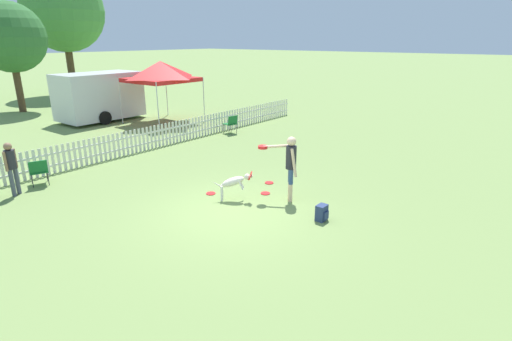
# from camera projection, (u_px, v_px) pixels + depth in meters

# --- Properties ---
(ground_plane) EXTENTS (240.00, 240.00, 0.00)m
(ground_plane) POSITION_uv_depth(u_px,v_px,m) (232.00, 212.00, 10.10)
(ground_plane) COLOR olive
(handler_person) EXTENTS (0.59, 1.15, 1.77)m
(handler_person) POSITION_uv_depth(u_px,v_px,m) (289.00, 160.00, 10.52)
(handler_person) COLOR beige
(handler_person) RESTS_ON ground_plane
(leaping_dog) EXTENTS (0.81, 0.98, 0.82)m
(leaping_dog) POSITION_uv_depth(u_px,v_px,m) (234.00, 182.00, 10.71)
(leaping_dog) COLOR beige
(leaping_dog) RESTS_ON ground_plane
(frisbee_near_handler) EXTENTS (0.26, 0.26, 0.02)m
(frisbee_near_handler) POSITION_uv_depth(u_px,v_px,m) (269.00, 183.00, 12.12)
(frisbee_near_handler) COLOR red
(frisbee_near_handler) RESTS_ON ground_plane
(frisbee_near_dog) EXTENTS (0.26, 0.26, 0.02)m
(frisbee_near_dog) POSITION_uv_depth(u_px,v_px,m) (265.00, 193.00, 11.30)
(frisbee_near_dog) COLOR red
(frisbee_near_dog) RESTS_ON ground_plane
(frisbee_midfield) EXTENTS (0.26, 0.26, 0.02)m
(frisbee_midfield) POSITION_uv_depth(u_px,v_px,m) (211.00, 193.00, 11.28)
(frisbee_midfield) COLOR red
(frisbee_midfield) RESTS_ON ground_plane
(backpack_on_grass) EXTENTS (0.28, 0.25, 0.40)m
(backpack_on_grass) POSITION_uv_depth(u_px,v_px,m) (322.00, 213.00, 9.59)
(backpack_on_grass) COLOR navy
(backpack_on_grass) RESTS_ON ground_plane
(picket_fence) EXTENTS (24.32, 0.04, 0.91)m
(picket_fence) POSITION_uv_depth(u_px,v_px,m) (90.00, 151.00, 13.84)
(picket_fence) COLOR silver
(picket_fence) RESTS_ON ground_plane
(folding_chair_blue_left) EXTENTS (0.64, 0.65, 0.80)m
(folding_chair_blue_left) POSITION_uv_depth(u_px,v_px,m) (39.00, 170.00, 11.80)
(folding_chair_blue_left) COLOR #333338
(folding_chair_blue_left) RESTS_ON ground_plane
(folding_chair_center) EXTENTS (0.60, 0.62, 0.84)m
(folding_chair_center) POSITION_uv_depth(u_px,v_px,m) (231.00, 123.00, 18.29)
(folding_chair_center) COLOR #333338
(folding_chair_center) RESTS_ON ground_plane
(canopy_tent_main) EXTENTS (3.03, 3.03, 3.11)m
(canopy_tent_main) POSITION_uv_depth(u_px,v_px,m) (161.00, 71.00, 20.10)
(canopy_tent_main) COLOR silver
(canopy_tent_main) RESTS_ON ground_plane
(spectator_standing) EXTENTS (0.38, 0.27, 1.51)m
(spectator_standing) POSITION_uv_depth(u_px,v_px,m) (11.00, 164.00, 10.94)
(spectator_standing) COLOR #474C5B
(spectator_standing) RESTS_ON ground_plane
(equipment_trailer) EXTENTS (4.96, 2.41, 2.49)m
(equipment_trailer) POSITION_uv_depth(u_px,v_px,m) (99.00, 96.00, 20.99)
(equipment_trailer) COLOR silver
(equipment_trailer) RESTS_ON ground_plane
(tree_left_grove) EXTENTS (5.81, 5.81, 8.99)m
(tree_left_grove) POSITION_uv_depth(u_px,v_px,m) (63.00, 11.00, 29.11)
(tree_left_grove) COLOR #4C3823
(tree_left_grove) RESTS_ON ground_plane
(tree_right_grove) EXTENTS (3.93, 3.93, 6.21)m
(tree_right_grove) POSITION_uv_depth(u_px,v_px,m) (10.00, 38.00, 22.60)
(tree_right_grove) COLOR #4C3823
(tree_right_grove) RESTS_ON ground_plane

